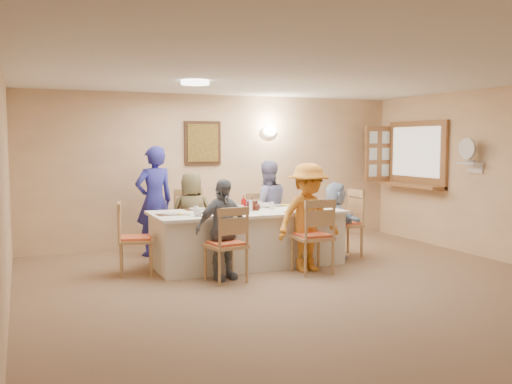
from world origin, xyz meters
name	(u,v)px	position (x,y,z in m)	size (l,w,h in m)	color
ground	(319,293)	(0.00, 0.00, 0.00)	(7.00, 7.00, 0.00)	#9F7958
room_walls	(321,160)	(0.00, 0.00, 1.51)	(7.00, 7.00, 7.00)	tan
wall_picture	(203,143)	(-0.30, 3.46, 1.70)	(0.62, 0.05, 0.72)	#442617
wall_sconce	(270,131)	(0.90, 3.44, 1.90)	(0.26, 0.09, 0.18)	white
ceiling_light	(195,83)	(-1.00, 1.50, 2.47)	(0.36, 0.36, 0.05)	white
serving_hatch	(417,155)	(3.21, 2.40, 1.50)	(0.06, 1.50, 1.15)	#9A6438
hatch_sill	(410,185)	(3.09, 2.40, 0.97)	(0.30, 1.50, 0.05)	#9A6438
shutter_door	(379,154)	(2.95, 3.16, 1.50)	(0.55, 0.04, 1.00)	#9A6438
fan_shelf	(470,163)	(3.13, 1.05, 1.40)	(0.22, 0.36, 0.03)	white
desk_fan	(469,153)	(3.10, 1.05, 1.55)	(0.30, 0.30, 0.28)	#A5A5A8
dining_table	(247,238)	(-0.20, 1.72, 0.38)	(2.65, 1.12, 0.76)	silver
chair_back_left	(190,224)	(-0.80, 2.52, 0.51)	(0.49, 0.49, 1.02)	tan
chair_back_right	(264,223)	(0.40, 2.52, 0.46)	(0.44, 0.44, 0.92)	tan
chair_front_left	(226,243)	(-0.80, 0.92, 0.47)	(0.45, 0.45, 0.95)	tan
chair_front_right	(312,235)	(0.40, 0.92, 0.50)	(0.48, 0.48, 1.00)	tan
chair_left_end	(136,238)	(-1.75, 1.72, 0.48)	(0.46, 0.46, 0.95)	tan
chair_right_end	(343,223)	(1.35, 1.72, 0.51)	(0.49, 0.49, 1.01)	tan
diner_back_left	(192,215)	(-0.80, 2.40, 0.64)	(0.69, 0.50, 1.29)	brown
diner_back_right	(267,207)	(0.40, 2.40, 0.71)	(0.77, 0.64, 1.43)	#7D7EAD
diner_front_left	(222,229)	(-0.80, 1.04, 0.63)	(0.79, 0.45, 1.27)	slate
diner_front_right	(308,218)	(0.40, 1.04, 0.72)	(0.98, 0.64, 1.44)	orange
diner_right_end	(336,220)	(1.22, 1.72, 0.56)	(0.43, 1.07, 1.13)	#9FB5D8
caregiver	(154,201)	(-1.25, 2.87, 0.83)	(0.68, 0.52, 1.66)	navy
placemat_fl	(216,216)	(-0.80, 1.30, 0.76)	(0.35, 0.26, 0.01)	#472B19
plate_fl	(216,216)	(-0.80, 1.30, 0.77)	(0.22, 0.22, 0.01)	white
napkin_fl	(230,216)	(-0.62, 1.25, 0.77)	(0.13, 0.13, 0.01)	yellow
placemat_fr	(299,212)	(0.40, 1.30, 0.76)	(0.37, 0.27, 0.01)	#472B19
plate_fr	(299,211)	(0.40, 1.30, 0.77)	(0.26, 0.26, 0.02)	white
napkin_fr	(313,211)	(0.58, 1.25, 0.77)	(0.14, 0.14, 0.01)	yellow
placemat_bl	(197,209)	(-0.80, 2.14, 0.76)	(0.34, 0.25, 0.01)	#472B19
plate_bl	(197,209)	(-0.80, 2.14, 0.77)	(0.23, 0.23, 0.01)	white
napkin_bl	(210,209)	(-0.62, 2.09, 0.77)	(0.14, 0.14, 0.01)	yellow
placemat_br	(274,206)	(0.40, 2.14, 0.76)	(0.36, 0.27, 0.01)	#472B19
plate_br	(274,205)	(0.40, 2.14, 0.77)	(0.23, 0.23, 0.01)	white
napkin_br	(286,205)	(0.58, 2.09, 0.77)	(0.13, 0.13, 0.01)	yellow
placemat_le	(170,214)	(-1.30, 1.72, 0.76)	(0.34, 0.25, 0.01)	#472B19
plate_le	(170,214)	(-1.30, 1.72, 0.77)	(0.22, 0.22, 0.01)	white
napkin_le	(184,214)	(-1.12, 1.67, 0.77)	(0.15, 0.15, 0.01)	yellow
placemat_re	(318,207)	(0.92, 1.72, 0.76)	(0.36, 0.27, 0.01)	#472B19
plate_re	(318,206)	(0.92, 1.72, 0.77)	(0.25, 0.25, 0.02)	white
napkin_re	(331,206)	(1.10, 1.67, 0.77)	(0.13, 0.13, 0.01)	yellow
teacup_a	(198,213)	(-1.00, 1.43, 0.80)	(0.12, 0.12, 0.09)	white
teacup_b	(260,203)	(0.20, 2.21, 0.80)	(0.10, 0.10, 0.08)	white
bowl_a	(236,212)	(-0.45, 1.50, 0.79)	(0.30, 0.30, 0.06)	white
bowl_b	(265,205)	(0.19, 2.00, 0.79)	(0.27, 0.27, 0.06)	white
condiment_ketchup	(244,203)	(-0.23, 1.78, 0.87)	(0.10, 0.10, 0.22)	#AC0E11
condiment_brown	(251,204)	(-0.13, 1.75, 0.86)	(0.11, 0.11, 0.19)	#451A12
condiment_malt	(257,206)	(-0.06, 1.72, 0.83)	(0.14, 0.14, 0.14)	#451A12
drinking_glass	(236,207)	(-0.35, 1.77, 0.82)	(0.06, 0.06, 0.09)	silver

